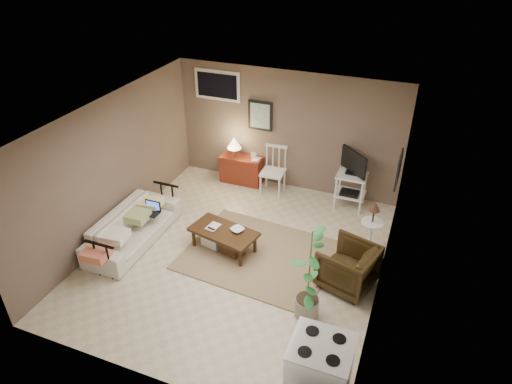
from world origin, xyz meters
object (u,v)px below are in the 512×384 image
at_px(side_table, 373,221).
at_px(stove, 319,372).
at_px(red_console, 241,167).
at_px(tv_stand, 352,178).
at_px(sofa, 132,223).
at_px(armchair, 348,265).
at_px(potted_plant, 309,272).
at_px(coffee_table, 224,238).
at_px(spindle_chair, 273,172).

bearing_deg(side_table, stove, -91.87).
height_order(red_console, tv_stand, tv_stand).
bearing_deg(side_table, sofa, -162.44).
distance_m(red_console, stove, 5.14).
bearing_deg(armchair, potted_plant, -8.86).
relative_size(coffee_table, armchair, 1.56).
distance_m(red_console, potted_plant, 3.92).
bearing_deg(spindle_chair, potted_plant, -62.35).
bearing_deg(sofa, red_console, -19.39).
bearing_deg(potted_plant, armchair, 64.65).
xyz_separation_m(sofa, red_console, (0.90, 2.56, -0.03)).
height_order(spindle_chair, side_table, spindle_chair).
bearing_deg(red_console, spindle_chair, -13.30).
bearing_deg(coffee_table, sofa, -167.52).
bearing_deg(armchair, sofa, -69.72).
bearing_deg(potted_plant, side_table, 72.29).
bearing_deg(sofa, potted_plant, -100.12).
relative_size(spindle_chair, potted_plant, 0.67).
bearing_deg(spindle_chair, armchair, -47.93).
distance_m(side_table, stove, 2.96).
height_order(spindle_chair, armchair, spindle_chair).
bearing_deg(side_table, tv_stand, 115.47).
xyz_separation_m(sofa, armchair, (3.60, 0.24, 0.00)).
bearing_deg(tv_stand, stove, -83.37).
relative_size(tv_stand, armchair, 1.52).
bearing_deg(sofa, tv_stand, -52.88).
bearing_deg(armchair, spindle_chair, -121.45).
height_order(sofa, side_table, side_table).
xyz_separation_m(sofa, tv_stand, (3.19, 2.42, 0.24)).
relative_size(coffee_table, stove, 1.35).
distance_m(armchair, potted_plant, 0.98).
bearing_deg(stove, potted_plant, 111.52).
xyz_separation_m(spindle_chair, side_table, (2.11, -1.18, 0.13)).
bearing_deg(potted_plant, stove, -68.48).
relative_size(sofa, potted_plant, 1.31).
bearing_deg(coffee_table, potted_plant, -28.38).
bearing_deg(side_table, spindle_chair, 150.73).
xyz_separation_m(coffee_table, spindle_chair, (0.14, 2.04, 0.23)).
bearing_deg(stove, sofa, 154.42).
height_order(tv_stand, armchair, tv_stand).
distance_m(coffee_table, sofa, 1.57).
xyz_separation_m(spindle_chair, tv_stand, (1.53, 0.04, 0.16)).
xyz_separation_m(sofa, side_table, (3.78, 1.19, 0.21)).
xyz_separation_m(armchair, potted_plant, (-0.38, -0.81, 0.40)).
distance_m(armchair, stove, 2.00).
bearing_deg(spindle_chair, side_table, -29.27).
distance_m(red_console, side_table, 3.19).
relative_size(potted_plant, stove, 1.66).
xyz_separation_m(red_console, armchair, (2.69, -2.32, 0.04)).
distance_m(tv_stand, side_table, 1.35).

